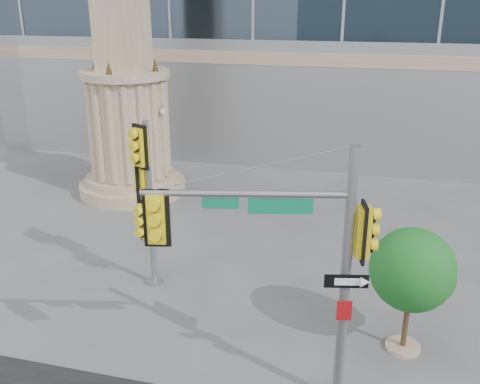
# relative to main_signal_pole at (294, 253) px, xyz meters

# --- Properties ---
(ground) EXTENTS (120.00, 120.00, 0.00)m
(ground) POSITION_rel_main_signal_pole_xyz_m (-2.55, 1.72, -3.33)
(ground) COLOR #545456
(ground) RESTS_ON ground
(monument) EXTENTS (4.40, 4.40, 16.60)m
(monument) POSITION_rel_main_signal_pole_xyz_m (-8.55, 10.72, 2.19)
(monument) COLOR gray
(monument) RESTS_ON ground
(main_signal_pole) EXTENTS (4.12, 1.27, 5.38)m
(main_signal_pole) POSITION_rel_main_signal_pole_xyz_m (0.00, 0.00, 0.00)
(main_signal_pole) COLOR slate
(main_signal_pole) RESTS_ON ground
(secondary_signal_pole) EXTENTS (0.81, 0.81, 4.79)m
(secondary_signal_pole) POSITION_rel_main_signal_pole_xyz_m (-4.65, 3.64, -0.52)
(secondary_signal_pole) COLOR slate
(secondary_signal_pole) RESTS_ON ground
(street_tree) EXTENTS (1.94, 1.89, 3.02)m
(street_tree) POSITION_rel_main_signal_pole_xyz_m (2.34, 2.37, -1.34)
(street_tree) COLOR gray
(street_tree) RESTS_ON ground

